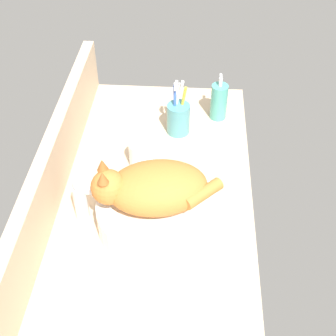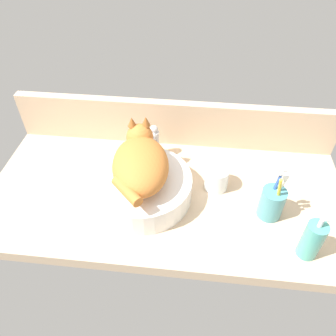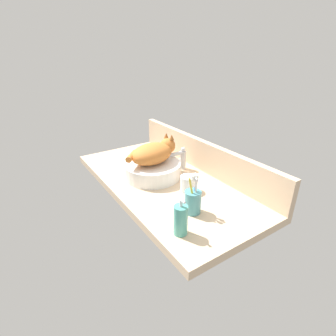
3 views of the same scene
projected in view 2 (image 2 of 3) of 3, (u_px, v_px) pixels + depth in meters
ground_plane at (166, 195)px, 110.44cm from camera, size 118.23×56.90×4.00cm
backsplash_panel at (174, 123)px, 122.27cm from camera, size 118.23×3.60×17.58cm
sink_basin at (142, 187)px, 104.73cm from camera, size 31.70×31.70×8.18cm
cat at (140, 162)px, 98.95cm from camera, size 21.25×32.25×14.00cm
faucet at (154, 142)px, 116.32cm from camera, size 3.60×11.84×13.60cm
soap_dispenser at (312, 240)px, 87.58cm from camera, size 5.54×5.54×15.72cm
toothbrush_cup at (272, 202)px, 98.25cm from camera, size 7.36×7.36×18.72cm
water_glass at (216, 180)px, 108.22cm from camera, size 7.81×7.81×7.91cm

